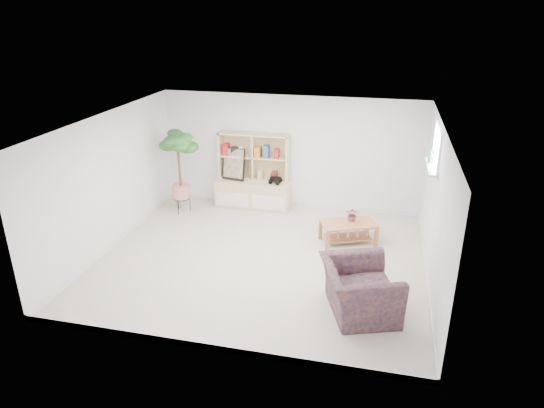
% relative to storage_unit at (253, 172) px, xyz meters
% --- Properties ---
extents(floor, '(5.50, 5.00, 0.01)m').
position_rel_storage_unit_xyz_m(floor, '(0.75, -2.24, -0.80)').
color(floor, beige).
rests_on(floor, ground).
extents(ceiling, '(5.50, 5.00, 0.01)m').
position_rel_storage_unit_xyz_m(ceiling, '(0.75, -2.24, 1.60)').
color(ceiling, silver).
rests_on(ceiling, walls).
extents(walls, '(5.51, 5.01, 2.40)m').
position_rel_storage_unit_xyz_m(walls, '(0.75, -2.24, 0.40)').
color(walls, white).
rests_on(walls, floor).
extents(baseboard, '(5.50, 5.00, 0.10)m').
position_rel_storage_unit_xyz_m(baseboard, '(0.75, -2.24, -0.75)').
color(baseboard, white).
rests_on(baseboard, floor).
extents(window, '(0.10, 0.98, 0.68)m').
position_rel_storage_unit_xyz_m(window, '(3.48, -1.64, 1.20)').
color(window, silver).
rests_on(window, walls).
extents(window_sill, '(0.14, 1.00, 0.04)m').
position_rel_storage_unit_xyz_m(window_sill, '(3.42, -1.64, 0.88)').
color(window_sill, white).
rests_on(window_sill, walls).
extents(storage_unit, '(1.60, 0.54, 1.60)m').
position_rel_storage_unit_xyz_m(storage_unit, '(0.00, 0.00, 0.00)').
color(storage_unit, beige).
rests_on(storage_unit, floor).
extents(poster, '(0.51, 0.20, 0.70)m').
position_rel_storage_unit_xyz_m(poster, '(-0.41, -0.03, 0.15)').
color(poster, yellow).
rests_on(poster, storage_unit).
extents(toy_truck, '(0.34, 0.27, 0.16)m').
position_rel_storage_unit_xyz_m(toy_truck, '(0.51, -0.07, -0.12)').
color(toy_truck, black).
rests_on(toy_truck, storage_unit).
extents(coffee_table, '(1.11, 0.88, 0.40)m').
position_rel_storage_unit_xyz_m(coffee_table, '(2.15, -1.28, -0.60)').
color(coffee_table, '#9C5D38').
rests_on(coffee_table, floor).
extents(table_plant, '(0.25, 0.22, 0.27)m').
position_rel_storage_unit_xyz_m(table_plant, '(2.21, -1.19, -0.26)').
color(table_plant, '#195425').
rests_on(table_plant, coffee_table).
extents(floor_tree, '(0.84, 0.84, 1.75)m').
position_rel_storage_unit_xyz_m(floor_tree, '(-1.40, -0.61, 0.07)').
color(floor_tree, '#266A29').
rests_on(floor_tree, floor).
extents(armchair, '(1.30, 1.39, 0.83)m').
position_rel_storage_unit_xyz_m(armchair, '(2.49, -3.44, -0.38)').
color(armchair, '#111535').
rests_on(armchair, floor).
extents(sill_plant, '(0.16, 0.14, 0.24)m').
position_rel_storage_unit_xyz_m(sill_plant, '(3.42, -1.49, 1.02)').
color(sill_plant, '#266A29').
rests_on(sill_plant, window_sill).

